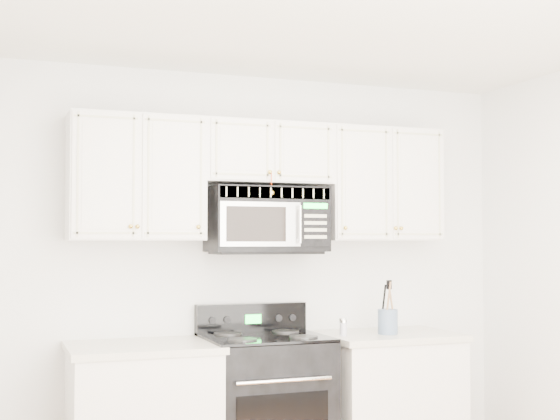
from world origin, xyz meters
name	(u,v)px	position (x,y,z in m)	size (l,w,h in m)	color
room	(381,290)	(0.00, 0.00, 1.30)	(3.51, 3.51, 2.61)	#976A46
base_cabinet_right	(388,409)	(0.80, 1.44, 0.43)	(0.86, 0.65, 0.92)	silver
range	(265,410)	(-0.05, 1.44, 0.48)	(0.73, 0.67, 1.11)	black
upper_cabinets	(265,176)	(0.00, 1.58, 1.93)	(2.44, 0.37, 0.75)	silver
microwave	(267,219)	(0.00, 1.56, 1.65)	(0.74, 0.42, 0.41)	black
utensil_crock	(388,321)	(0.76, 1.37, 1.00)	(0.13, 0.13, 0.34)	slate
shaker_salt	(344,328)	(0.45, 1.37, 0.97)	(0.04, 0.04, 0.10)	#B4B1C5
shaker_pepper	(343,327)	(0.47, 1.42, 0.97)	(0.04, 0.04, 0.11)	#B4B1C5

